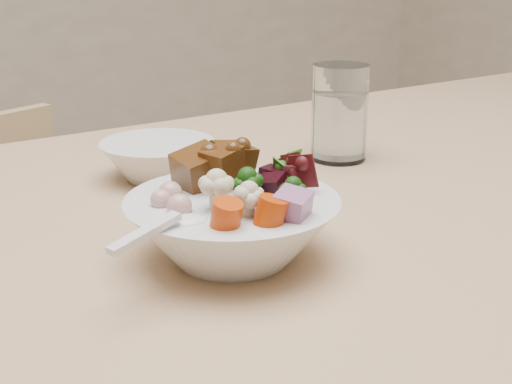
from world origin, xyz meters
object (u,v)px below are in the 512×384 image
(dining_table, at_px, (379,263))
(chair_far, at_px, (19,310))
(water_glass, at_px, (339,117))
(food_bowl, at_px, (233,224))
(side_bowl, at_px, (158,160))

(dining_table, xyz_separation_m, chair_far, (-0.36, 0.63, -0.29))
(dining_table, distance_m, water_glass, 0.22)
(chair_far, bearing_deg, water_glass, -77.04)
(dining_table, relative_size, chair_far, 2.32)
(dining_table, height_order, water_glass, water_glass)
(water_glass, bearing_deg, food_bowl, -138.09)
(water_glass, bearing_deg, dining_table, -103.55)
(side_bowl, bearing_deg, dining_table, -41.30)
(chair_far, distance_m, food_bowl, 0.83)
(dining_table, distance_m, food_bowl, 0.27)
(food_bowl, distance_m, water_glass, 0.36)
(chair_far, xyz_separation_m, food_bowl, (0.13, -0.71, 0.41))
(water_glass, relative_size, side_bowl, 0.91)
(food_bowl, bearing_deg, side_bowl, 86.84)
(food_bowl, height_order, side_bowl, food_bowl)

